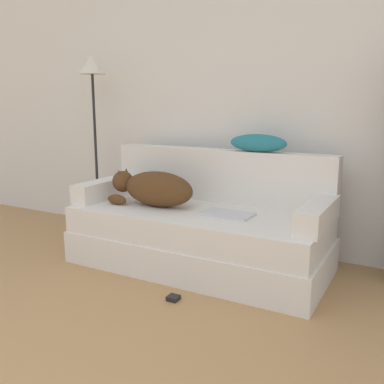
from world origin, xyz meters
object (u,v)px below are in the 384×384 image
at_px(power_adapter, 173,298).
at_px(throw_pillow, 258,143).
at_px(laptop, 228,214).
at_px(couch, 198,239).
at_px(floor_lamp, 93,93).
at_px(dog, 153,188).

bearing_deg(power_adapter, throw_pillow, 78.64).
bearing_deg(laptop, couch, 173.72).
relative_size(couch, power_adapter, 26.97).
height_order(laptop, throw_pillow, throw_pillow).
bearing_deg(floor_lamp, laptop, -13.16).
bearing_deg(dog, power_adapter, -47.06).
bearing_deg(laptop, floor_lamp, 168.59).
bearing_deg(couch, dog, -172.45).
xyz_separation_m(laptop, throw_pillow, (0.07, 0.37, 0.46)).
xyz_separation_m(couch, floor_lamp, (-1.22, 0.31, 1.06)).
distance_m(laptop, power_adapter, 0.70).
relative_size(throw_pillow, floor_lamp, 0.27).
bearing_deg(laptop, throw_pillow, 80.99).
relative_size(laptop, power_adapter, 5.14).
xyz_separation_m(couch, dog, (-0.36, -0.05, 0.35)).
bearing_deg(dog, laptop, 1.19).
bearing_deg(couch, laptop, -8.03).
bearing_deg(throw_pillow, couch, -133.55).
height_order(floor_lamp, power_adapter, floor_lamp).
xyz_separation_m(throw_pillow, power_adapter, (-0.18, -0.91, -0.88)).
bearing_deg(floor_lamp, couch, -14.18).
height_order(couch, throw_pillow, throw_pillow).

